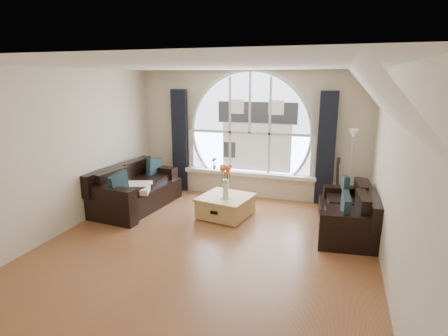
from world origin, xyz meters
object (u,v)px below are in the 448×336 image
Objects in this scene: sofa_left at (136,188)px; coffee_chest at (226,205)px; floor_lamp at (350,170)px; sofa_right at (347,209)px; guitar at (337,183)px; vase_flowers at (226,177)px; potted_plant at (214,163)px.

sofa_left reaches higher than coffee_chest.
sofa_right is at bearing -91.70° from floor_lamp.
sofa_left is at bearing -176.66° from guitar.
sofa_left reaches higher than sofa_right.
vase_flowers reaches higher than coffee_chest.
sofa_right reaches higher than coffee_chest.
floor_lamp is at bearing -4.45° from potted_plant.
potted_plant is at bearing 175.55° from floor_lamp.
sofa_right is 1.90× the size of coffee_chest.
sofa_left is at bearing -166.91° from coffee_chest.
potted_plant is (1.16, 1.39, 0.29)m from sofa_left.
floor_lamp reaches higher than sofa_right.
floor_lamp reaches higher than guitar.
sofa_right is at bearing 9.46° from coffee_chest.
potted_plant is (-0.71, 1.40, -0.10)m from vase_flowers.
guitar is (1.96, 1.10, 0.31)m from coffee_chest.
guitar is at bearing 40.16° from coffee_chest.
sofa_left is 6.90× the size of potted_plant.
sofa_right is 6.08× the size of potted_plant.
sofa_left is 1.20× the size of floor_lamp.
sofa_left is at bearing -129.98° from potted_plant.
guitar is at bearing 31.54° from vase_flowers.
coffee_chest is 0.58m from vase_flowers.
coffee_chest is at bearing 8.35° from sofa_left.
coffee_chest is at bearing -153.47° from floor_lamp.
potted_plant is at bearing 116.96° from vase_flowers.
potted_plant is at bearing 161.57° from guitar.
coffee_chest is 0.84× the size of guitar.
sofa_right is 1.59× the size of guitar.
floor_lamp is at bearing 82.36° from sofa_right.
potted_plant is (-2.87, 0.22, -0.11)m from floor_lamp.
coffee_chest is 2.27m from guitar.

